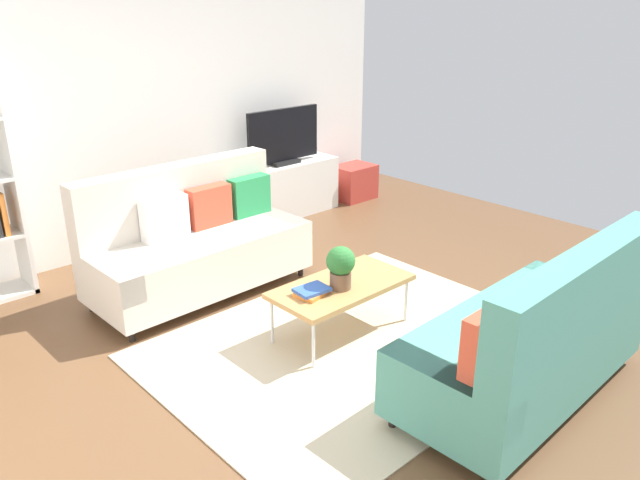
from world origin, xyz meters
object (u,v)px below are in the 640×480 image
Objects in this scene: tv_console at (284,190)px; storage_trunk at (354,182)px; couch_green at (533,338)px; tv at (283,137)px; coffee_table at (342,287)px; table_book_0 at (312,293)px; potted_plant at (341,266)px; bottle_0 at (257,164)px; couch_beige at (196,242)px; bottle_1 at (264,159)px; vase_0 at (240,164)px.

tv_console is 1.11m from storage_trunk.
couch_green is 4.09m from tv.
couch_green reaches higher than coffee_table.
table_book_0 is at bearing -140.52° from storage_trunk.
tv is 3.03× the size of potted_plant.
potted_plant is 1.38× the size of table_book_0.
bottle_0 reaches higher than table_book_0.
couch_beige and couch_green have the same top height.
coffee_table is at bearing 37.80° from potted_plant.
coffee_table is at bearing -115.59° from bottle_1.
bottle_0 is at bearing -177.19° from tv.
couch_green is at bearing -98.77° from vase_0.
tv_console is 2.97m from potted_plant.
potted_plant is 2.75m from vase_0.
couch_green is 1.92× the size of tv.
bottle_1 is (1.46, 2.42, 0.31)m from table_book_0.
tv reaches higher than tv_console.
tv is (1.48, 2.46, 0.56)m from coffee_table.
storage_trunk is at bearing 57.46° from couch_green.
bottle_1 is at bearing 177.56° from storage_trunk.
table_book_0 is 2.79m from bottle_0.
storage_trunk is 1.59m from bottle_0.
bottle_0 is at bearing 60.69° from table_book_0.
potted_plant is at bearing -116.27° from bottle_1.
vase_0 is 1.18× the size of bottle_0.
coffee_table is 2.12× the size of storage_trunk.
couch_green reaches higher than storage_trunk.
couch_beige reaches higher than storage_trunk.
vase_0 reaches higher than table_book_0.
bottle_1 is (-1.41, 0.06, 0.53)m from storage_trunk.
storage_trunk is (1.10, -0.08, -0.73)m from tv.
storage_trunk is at bearing -5.19° from tv_console.
table_book_0 is 2.79m from vase_0.
coffee_table is (-0.29, 1.42, -0.05)m from couch_green.
coffee_table is at bearing -121.01° from tv.
coffee_table is at bearing -109.54° from vase_0.
potted_plant reaches higher than tv_console.
storage_trunk is 1.76m from vase_0.
tv_console is at bearing 5.61° from bottle_0.
bottle_1 is at bearing -172.65° from tv_console.
table_book_0 is at bearing -121.03° from bottle_1.
storage_trunk is 2.41× the size of bottle_1.
tv_console is (1.87, 1.05, -0.13)m from couch_beige.
couch_green is at bearing 102.25° from couch_beige.
tv reaches higher than coffee_table.
couch_green is 4.08m from tv_console.
tv_console is 9.23× the size of bottle_0.
tv is at bearing 54.11° from table_book_0.
couch_beige is 1.00× the size of couch_green.
couch_beige is at bearing -162.17° from storage_trunk.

